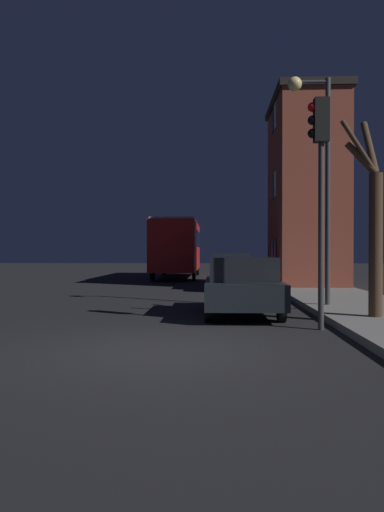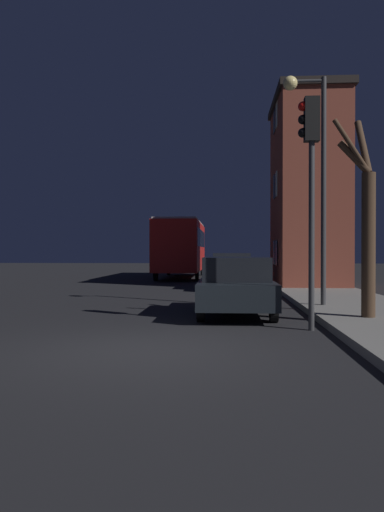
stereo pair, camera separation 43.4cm
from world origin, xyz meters
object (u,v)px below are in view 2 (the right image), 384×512
at_px(bare_tree, 366,225).
at_px(car_near_lane, 236,285).
at_px(streetlamp, 312,153).
at_px(traffic_light, 310,164).
at_px(car_mid_lane, 231,270).
at_px(bus, 181,244).

bearing_deg(bare_tree, car_near_lane, 152.25).
xyz_separation_m(streetlamp, bare_tree, (0.76, -2.45, -2.09)).
height_order(traffic_light, car_near_lane, traffic_light).
height_order(car_near_lane, car_mid_lane, car_mid_lane).
xyz_separation_m(traffic_light, car_mid_lane, (-1.45, 11.18, -2.58)).
bearing_deg(car_near_lane, bus, 99.40).
bearing_deg(car_mid_lane, traffic_light, -82.60).
relative_size(streetlamp, car_mid_lane, 1.47).
bearing_deg(car_near_lane, traffic_light, -59.52).
xyz_separation_m(streetlamp, traffic_light, (-0.64, -3.42, -0.91)).
height_order(bus, car_near_lane, bus).
distance_m(streetlamp, bare_tree, 3.31).
bearing_deg(streetlamp, bare_tree, -72.80).
bearing_deg(traffic_light, bare_tree, 34.91).
distance_m(bare_tree, car_near_lane, 3.53).
bearing_deg(car_mid_lane, car_near_lane, -90.03).
xyz_separation_m(traffic_light, car_near_lane, (-1.46, 2.47, -2.63)).
bearing_deg(streetlamp, traffic_light, -100.54).
relative_size(bare_tree, car_near_lane, 1.02).
xyz_separation_m(bus, car_mid_lane, (2.95, -9.10, -1.25)).
distance_m(bus, car_mid_lane, 9.65).
distance_m(streetlamp, traffic_light, 3.60).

